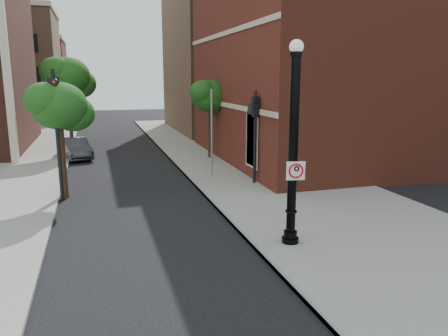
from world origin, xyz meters
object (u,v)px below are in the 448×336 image
object	(u,v)px
lamppost	(293,155)
traffic_signal_left	(56,114)
parked_car	(76,148)
traffic_signal_right	(255,122)
no_parking_sign	(296,171)

from	to	relation	value
lamppost	traffic_signal_left	distance (m)	10.13
parked_car	traffic_signal_left	xyz separation A→B (m)	(-0.22, -10.06, 2.99)
traffic_signal_left	traffic_signal_right	bearing A→B (deg)	25.58
parked_car	traffic_signal_left	distance (m)	10.49
lamppost	parked_car	size ratio (longest dim) A/B	1.55
no_parking_sign	parked_car	world-z (taller)	no_parking_sign
parked_car	no_parking_sign	bearing A→B (deg)	-82.17
no_parking_sign	traffic_signal_right	bearing A→B (deg)	89.64
traffic_signal_left	traffic_signal_right	distance (m)	8.67
parked_car	traffic_signal_left	size ratio (longest dim) A/B	0.73
no_parking_sign	traffic_signal_right	distance (m)	7.88
lamppost	traffic_signal_left	xyz separation A→B (m)	(-7.01, 7.27, 0.81)
traffic_signal_left	traffic_signal_right	world-z (taller)	traffic_signal_left
lamppost	no_parking_sign	size ratio (longest dim) A/B	10.92
no_parking_sign	parked_car	size ratio (longest dim) A/B	0.14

